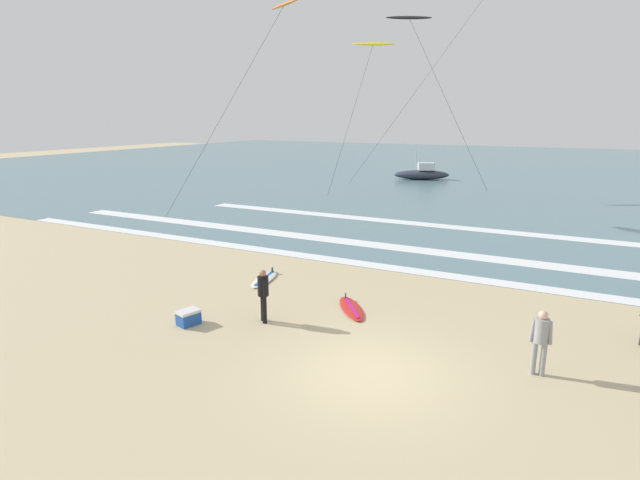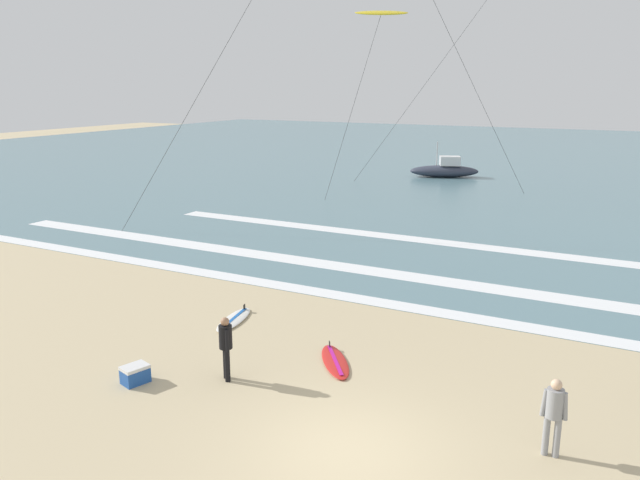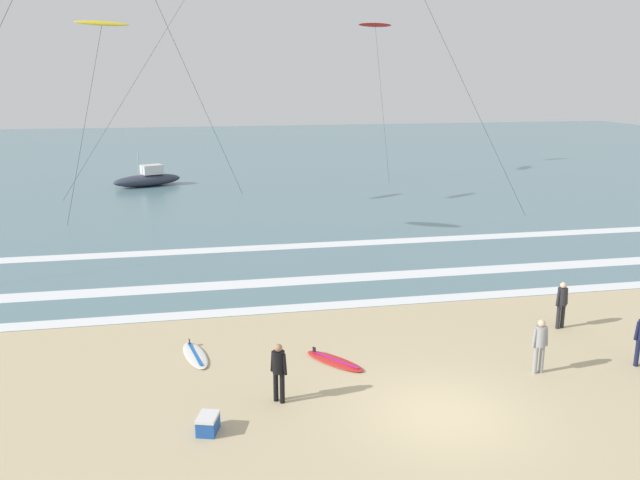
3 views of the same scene
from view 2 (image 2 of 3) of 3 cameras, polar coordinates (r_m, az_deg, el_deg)
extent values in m
plane|color=tan|center=(12.91, 2.45, -18.65)|extent=(160.00, 160.00, 0.00)
cube|color=slate|center=(63.26, 23.49, 6.54)|extent=(140.00, 90.00, 0.01)
cube|color=white|center=(20.28, 9.04, -6.23)|extent=(44.94, 0.79, 0.01)
cube|color=white|center=(22.72, 16.18, -4.39)|extent=(47.39, 1.10, 0.01)
cube|color=white|center=(27.94, 19.69, -1.24)|extent=(37.61, 1.05, 0.01)
cylinder|color=black|center=(15.65, -8.57, -10.94)|extent=(0.13, 0.13, 0.82)
cylinder|color=black|center=(15.47, -8.43, -11.24)|extent=(0.13, 0.13, 0.82)
cylinder|color=black|center=(15.27, -8.59, -8.70)|extent=(0.32, 0.32, 0.58)
cylinder|color=black|center=(15.45, -8.73, -8.53)|extent=(0.16, 0.16, 0.56)
cylinder|color=black|center=(15.11, -8.45, -9.05)|extent=(0.16, 0.16, 0.56)
sphere|color=#9E7051|center=(15.13, -8.65, -7.36)|extent=(0.21, 0.21, 0.21)
cylinder|color=gray|center=(13.33, 19.87, -16.36)|extent=(0.13, 0.13, 0.82)
cylinder|color=gray|center=(13.33, 20.76, -16.46)|extent=(0.13, 0.13, 0.82)
cylinder|color=gray|center=(13.00, 20.58, -13.73)|extent=(0.32, 0.32, 0.58)
cylinder|color=gray|center=(13.02, 19.73, -13.74)|extent=(0.14, 0.10, 0.56)
cylinder|color=gray|center=(13.01, 21.41, -13.92)|extent=(0.14, 0.10, 0.56)
sphere|color=#DBB28E|center=(12.83, 20.73, -12.21)|extent=(0.21, 0.21, 0.21)
ellipsoid|color=red|center=(16.38, 1.38, -10.99)|extent=(1.74, 2.04, 0.09)
cube|color=#BF198C|center=(16.36, 1.38, -10.83)|extent=(1.15, 1.49, 0.01)
cube|color=black|center=(17.07, 0.87, -9.46)|extent=(0.08, 0.11, 0.16)
ellipsoid|color=silver|center=(19.26, -7.85, -7.19)|extent=(1.01, 2.18, 0.09)
cube|color=#1959B2|center=(19.25, -7.85, -7.05)|extent=(0.45, 1.77, 0.01)
cube|color=black|center=(19.92, -6.90, -6.05)|extent=(0.04, 0.12, 0.16)
cylinder|color=#333333|center=(46.33, 11.03, 15.67)|extent=(11.08, 4.83, 17.04)
cylinder|color=#333333|center=(39.97, 14.23, 12.53)|extent=(5.10, 6.70, 12.47)
cylinder|color=#333333|center=(31.41, -11.37, 12.21)|extent=(5.41, 5.34, 12.26)
ellipsoid|color=yellow|center=(39.80, 5.62, 19.88)|extent=(3.19, 2.20, 0.43)
cylinder|color=#333333|center=(38.89, 2.99, 11.89)|extent=(2.46, 2.64, 11.09)
ellipsoid|color=#2D3342|center=(49.42, 11.23, 6.16)|extent=(5.45, 3.60, 0.90)
cube|color=silver|center=(49.37, 11.74, 7.06)|extent=(1.81, 1.60, 0.70)
cylinder|color=#B2B2B2|center=(49.20, 10.60, 7.74)|extent=(0.08, 0.08, 1.80)
cube|color=#1E4C9E|center=(15.97, -16.46, -11.76)|extent=(0.60, 0.70, 0.36)
cube|color=silver|center=(15.87, -16.51, -11.05)|extent=(0.61, 0.72, 0.08)
camera|label=1|loc=(1.34, -63.23, -48.98)|focal=28.15mm
camera|label=3|loc=(11.16, -84.82, 7.65)|focal=36.60mm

